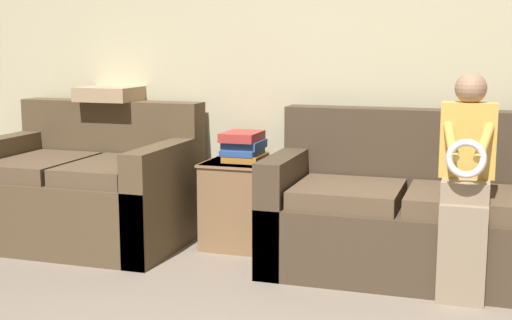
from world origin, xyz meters
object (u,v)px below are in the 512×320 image
at_px(child_left_seated, 466,176).
at_px(book_stack, 244,146).
at_px(couch_main, 463,220).
at_px(throw_pillow, 111,94).
at_px(side_shelf, 245,202).
at_px(couch_side, 88,192).

distance_m(child_left_seated, book_stack, 1.54).
distance_m(couch_main, throw_pillow, 2.57).
bearing_deg(side_shelf, couch_main, -8.51).
relative_size(couch_side, book_stack, 4.32).
xyz_separation_m(child_left_seated, throw_pillow, (-2.48, 0.70, 0.33)).
relative_size(couch_main, book_stack, 7.10).
distance_m(couch_side, side_shelf, 1.08).
relative_size(child_left_seated, throw_pillow, 2.97).
bearing_deg(side_shelf, book_stack, -166.67).
xyz_separation_m(couch_side, side_shelf, (1.06, 0.22, -0.04)).
height_order(child_left_seated, book_stack, child_left_seated).
xyz_separation_m(couch_main, couch_side, (-2.47, -0.01, 0.01)).
distance_m(couch_main, side_shelf, 1.43).
xyz_separation_m(side_shelf, book_stack, (-0.01, -0.00, 0.38)).
bearing_deg(side_shelf, throw_pillow, 172.90).
relative_size(side_shelf, book_stack, 1.81).
bearing_deg(throw_pillow, couch_side, -90.77).
height_order(couch_side, throw_pillow, throw_pillow).
bearing_deg(book_stack, couch_main, -8.42).
height_order(couch_main, book_stack, couch_main).
xyz_separation_m(couch_main, throw_pillow, (-2.46, 0.34, 0.66)).
relative_size(couch_side, throw_pillow, 3.42).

